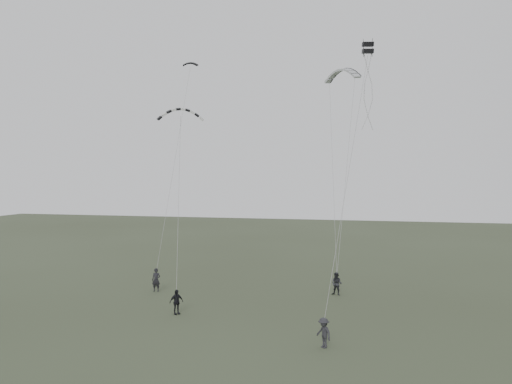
% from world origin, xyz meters
% --- Properties ---
extents(ground, '(140.00, 140.00, 0.00)m').
position_xyz_m(ground, '(0.00, 0.00, 0.00)').
color(ground, '#373E29').
rests_on(ground, ground).
extents(flyer_left, '(0.69, 0.48, 1.80)m').
position_xyz_m(flyer_left, '(-7.20, 5.63, 0.90)').
color(flyer_left, black).
rests_on(flyer_left, ground).
extents(flyer_right, '(0.98, 0.87, 1.70)m').
position_xyz_m(flyer_right, '(6.43, 7.59, 0.85)').
color(flyer_right, '#232428').
rests_on(flyer_right, ground).
extents(flyer_center, '(0.92, 0.95, 1.60)m').
position_xyz_m(flyer_center, '(-3.30, 0.12, 0.80)').
color(flyer_center, black).
rests_on(flyer_center, ground).
extents(flyer_far, '(1.12, 1.13, 1.57)m').
position_xyz_m(flyer_far, '(6.54, -3.98, 0.78)').
color(flyer_far, '#26262B').
rests_on(flyer_far, ground).
extents(kite_dark_small, '(1.46, 0.80, 0.60)m').
position_xyz_m(kite_dark_small, '(-7.34, 13.66, 19.20)').
color(kite_dark_small, black).
rests_on(kite_dark_small, flyer_left).
extents(kite_pale_large, '(3.55, 2.98, 1.63)m').
position_xyz_m(kite_pale_large, '(6.24, 15.73, 18.38)').
color(kite_pale_large, '#ADAFB2').
rests_on(kite_pale_large, flyer_right).
extents(kite_striped, '(3.60, 2.36, 1.45)m').
position_xyz_m(kite_striped, '(-4.99, 5.30, 13.88)').
color(kite_striped, black).
rests_on(kite_striped, flyer_center).
extents(kite_box, '(0.81, 0.89, 0.82)m').
position_xyz_m(kite_box, '(8.60, 3.51, 17.19)').
color(kite_box, black).
rests_on(kite_box, flyer_far).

